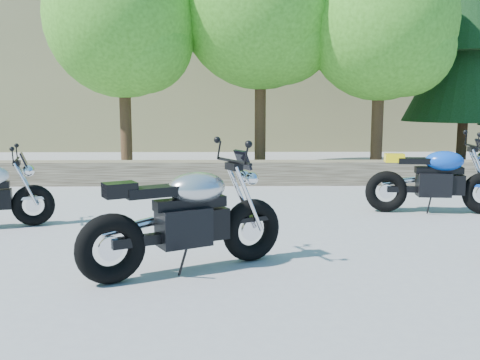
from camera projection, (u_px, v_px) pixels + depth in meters
ground at (224, 258)px, 6.10m from camera, size 90.00×90.00×0.00m
stone_wall at (228, 173)px, 11.51m from camera, size 22.00×0.55×0.50m
hillside at (279, 8)px, 32.76m from camera, size 80.00×30.00×15.00m
tree_decid_left at (127, 22)px, 12.60m from camera, size 3.67×3.67×5.62m
tree_decid_mid at (265, 7)px, 12.98m from camera, size 4.08×4.08×6.24m
tree_decid_right at (386, 27)px, 12.51m from camera, size 3.54×3.54×5.41m
conifer_near at (469, 27)px, 13.77m from camera, size 3.17×3.17×7.06m
silver_bike at (187, 219)px, 5.53m from camera, size 2.10×1.23×1.15m
blue_bike at (436, 180)px, 8.49m from camera, size 2.18×0.69×1.09m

